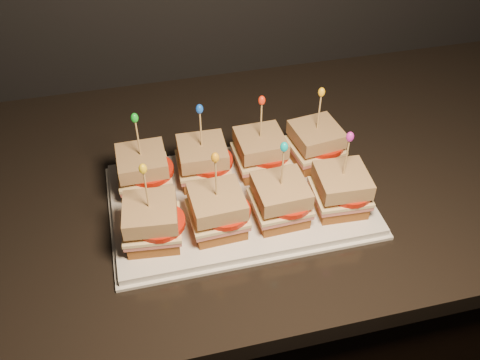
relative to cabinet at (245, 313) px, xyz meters
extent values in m
cube|color=black|center=(0.00, 0.00, 0.00)|extent=(2.35, 0.66, 0.87)
cube|color=black|center=(0.00, 0.00, 0.45)|extent=(2.39, 0.70, 0.04)
cube|color=white|center=(-0.03, -0.08, 0.48)|extent=(0.43, 0.27, 0.02)
cube|color=white|center=(-0.03, -0.08, 0.47)|extent=(0.45, 0.28, 0.01)
cube|color=#593415|center=(-0.19, -0.02, 0.50)|extent=(0.08, 0.08, 0.02)
cube|color=#B45B53|center=(-0.19, -0.02, 0.51)|extent=(0.09, 0.08, 0.01)
cube|color=beige|center=(-0.19, -0.02, 0.52)|extent=(0.09, 0.09, 0.01)
cylinder|color=red|center=(-0.18, -0.03, 0.53)|extent=(0.08, 0.08, 0.01)
cube|color=brown|center=(-0.19, -0.02, 0.55)|extent=(0.08, 0.08, 0.03)
cylinder|color=tan|center=(-0.19, -0.02, 0.59)|extent=(0.00, 0.00, 0.09)
ellipsoid|color=green|center=(-0.19, -0.02, 0.64)|extent=(0.01, 0.01, 0.02)
cube|color=#593415|center=(-0.09, -0.02, 0.50)|extent=(0.08, 0.08, 0.02)
cube|color=#B45B53|center=(-0.09, -0.02, 0.51)|extent=(0.09, 0.09, 0.01)
cube|color=beige|center=(-0.09, -0.02, 0.52)|extent=(0.09, 0.09, 0.01)
cylinder|color=red|center=(-0.07, -0.03, 0.53)|extent=(0.08, 0.08, 0.01)
cube|color=brown|center=(-0.09, -0.02, 0.55)|extent=(0.08, 0.08, 0.03)
cylinder|color=tan|center=(-0.09, -0.02, 0.59)|extent=(0.00, 0.00, 0.09)
ellipsoid|color=blue|center=(-0.09, -0.02, 0.64)|extent=(0.01, 0.01, 0.02)
cube|color=#593415|center=(0.02, -0.02, 0.50)|extent=(0.08, 0.08, 0.02)
cube|color=#B45B53|center=(0.02, -0.02, 0.51)|extent=(0.09, 0.09, 0.01)
cube|color=beige|center=(0.02, -0.02, 0.52)|extent=(0.09, 0.09, 0.01)
cylinder|color=red|center=(0.03, -0.03, 0.53)|extent=(0.08, 0.08, 0.01)
cube|color=brown|center=(0.02, -0.02, 0.55)|extent=(0.08, 0.08, 0.03)
cylinder|color=tan|center=(0.02, -0.02, 0.59)|extent=(0.00, 0.00, 0.09)
ellipsoid|color=red|center=(0.02, -0.02, 0.64)|extent=(0.01, 0.01, 0.02)
cube|color=#593415|center=(0.12, -0.02, 0.50)|extent=(0.09, 0.09, 0.02)
cube|color=#B45B53|center=(0.12, -0.02, 0.51)|extent=(0.10, 0.09, 0.01)
cube|color=beige|center=(0.12, -0.02, 0.52)|extent=(0.10, 0.10, 0.01)
cylinder|color=red|center=(0.13, -0.03, 0.53)|extent=(0.08, 0.08, 0.01)
cube|color=brown|center=(0.12, -0.02, 0.55)|extent=(0.09, 0.09, 0.03)
cylinder|color=tan|center=(0.12, -0.02, 0.59)|extent=(0.00, 0.00, 0.09)
ellipsoid|color=yellow|center=(0.12, -0.02, 0.64)|extent=(0.01, 0.01, 0.02)
cube|color=#593415|center=(-0.19, -0.14, 0.50)|extent=(0.09, 0.09, 0.02)
cube|color=#B45B53|center=(-0.19, -0.14, 0.51)|extent=(0.10, 0.09, 0.01)
cube|color=beige|center=(-0.19, -0.14, 0.52)|extent=(0.10, 0.09, 0.01)
cylinder|color=red|center=(-0.18, -0.15, 0.53)|extent=(0.08, 0.08, 0.01)
cube|color=brown|center=(-0.19, -0.14, 0.55)|extent=(0.09, 0.09, 0.03)
cylinder|color=tan|center=(-0.19, -0.14, 0.59)|extent=(0.00, 0.00, 0.09)
ellipsoid|color=yellow|center=(-0.19, -0.14, 0.64)|extent=(0.01, 0.01, 0.02)
cube|color=#593415|center=(-0.09, -0.14, 0.50)|extent=(0.08, 0.08, 0.02)
cube|color=#B45B53|center=(-0.09, -0.14, 0.51)|extent=(0.09, 0.09, 0.01)
cube|color=beige|center=(-0.09, -0.14, 0.52)|extent=(0.09, 0.09, 0.01)
cylinder|color=red|center=(-0.07, -0.15, 0.53)|extent=(0.08, 0.08, 0.01)
cube|color=brown|center=(-0.09, -0.14, 0.55)|extent=(0.08, 0.08, 0.03)
cylinder|color=tan|center=(-0.09, -0.14, 0.59)|extent=(0.00, 0.00, 0.09)
ellipsoid|color=orange|center=(-0.09, -0.14, 0.64)|extent=(0.01, 0.01, 0.02)
cube|color=#593415|center=(0.02, -0.14, 0.50)|extent=(0.08, 0.08, 0.02)
cube|color=#B45B53|center=(0.02, -0.14, 0.51)|extent=(0.09, 0.09, 0.01)
cube|color=beige|center=(0.02, -0.14, 0.52)|extent=(0.09, 0.09, 0.01)
cylinder|color=red|center=(0.03, -0.15, 0.53)|extent=(0.08, 0.08, 0.01)
cube|color=brown|center=(0.02, -0.14, 0.55)|extent=(0.08, 0.08, 0.03)
cylinder|color=tan|center=(0.02, -0.14, 0.59)|extent=(0.00, 0.00, 0.09)
ellipsoid|color=#04B7C0|center=(0.02, -0.14, 0.64)|extent=(0.01, 0.01, 0.02)
cube|color=#593415|center=(0.12, -0.14, 0.50)|extent=(0.08, 0.08, 0.02)
cube|color=#B45B53|center=(0.12, -0.14, 0.51)|extent=(0.09, 0.09, 0.01)
cube|color=beige|center=(0.12, -0.14, 0.52)|extent=(0.09, 0.09, 0.01)
cylinder|color=red|center=(0.13, -0.15, 0.53)|extent=(0.08, 0.08, 0.01)
cube|color=brown|center=(0.12, -0.14, 0.55)|extent=(0.09, 0.09, 0.03)
cylinder|color=tan|center=(0.12, -0.14, 0.59)|extent=(0.00, 0.00, 0.09)
ellipsoid|color=#C121AA|center=(0.12, -0.14, 0.64)|extent=(0.01, 0.01, 0.02)
camera|label=1|loc=(-0.19, -0.72, 1.13)|focal=40.00mm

